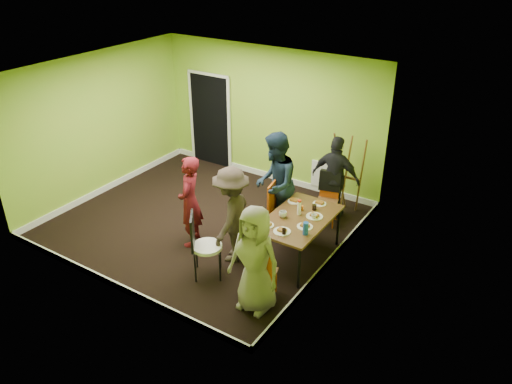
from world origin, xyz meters
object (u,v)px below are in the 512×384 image
chair_left_near (243,231)px  chair_front_end (262,272)px  person_standing (190,202)px  person_front_end (255,260)px  thermos (299,208)px  person_left_near (232,215)px  chair_back_end (329,186)px  chair_left_far (278,208)px  dining_table (299,221)px  blue_bottle (306,228)px  orange_bottle (302,208)px  person_back_end (336,178)px  easel (349,176)px  chair_bentwood (202,242)px  person_left_far (275,184)px

chair_left_near → chair_front_end: size_ratio=0.96×
person_standing → person_front_end: bearing=43.0°
thermos → person_left_near: (-0.84, -0.66, -0.06)m
person_left_near → chair_back_end: bearing=144.8°
chair_left_far → thermos: chair_left_far is taller
dining_table → person_standing: 1.82m
blue_bottle → person_standing: bearing=-174.4°
person_left_near → person_standing: bearing=-103.6°
dining_table → person_front_end: person_front_end is taller
chair_front_end → thermos: bearing=78.6°
orange_bottle → person_back_end: 1.31m
easel → chair_back_end: bearing=-123.5°
chair_front_end → person_back_end: bearing=76.5°
chair_left_near → person_standing: (-0.95, -0.13, 0.31)m
chair_bentwood → orange_bottle: bearing=111.0°
person_left_near → person_left_far: bearing=158.4°
chair_left_far → chair_back_end: (0.45, 1.05, 0.09)m
dining_table → easel: size_ratio=0.94×
dining_table → easel: (0.09, 1.73, 0.10)m
person_standing → easel: bearing=119.0°
person_left_far → person_back_end: person_left_far is taller
chair_bentwood → person_standing: size_ratio=0.67×
dining_table → orange_bottle: bearing=106.4°
dining_table → person_front_end: (0.07, -1.39, 0.10)m
easel → chair_front_end: bearing=-90.3°
chair_left_far → chair_back_end: bearing=146.2°
blue_bottle → person_left_far: bearing=139.8°
dining_table → chair_left_far: (-0.58, 0.36, -0.12)m
chair_left_far → blue_bottle: bearing=40.1°
dining_table → person_back_end: bearing=93.2°
person_standing → thermos: bearing=88.9°
dining_table → person_left_near: size_ratio=0.94×
person_left_far → person_left_near: 1.10m
person_front_end → blue_bottle: bearing=77.3°
person_back_end → orange_bottle: bearing=90.6°
dining_table → chair_left_near: bearing=-150.2°
person_standing → person_front_end: (1.79, -0.81, 0.01)m
chair_front_end → orange_bottle: bearing=78.9°
chair_bentwood → person_front_end: person_front_end is taller
dining_table → chair_left_near: (-0.78, -0.44, -0.22)m
person_standing → person_back_end: bearing=119.7°
chair_left_near → person_left_near: (-0.12, -0.13, 0.32)m
chair_left_far → thermos: size_ratio=4.50×
person_left_near → person_back_end: bearing=145.2°
easel → blue_bottle: (0.22, -2.11, 0.06)m
chair_bentwood → person_front_end: 1.12m
blue_bottle → person_front_end: size_ratio=0.13×
orange_bottle → chair_front_end: bearing=-84.3°
dining_table → chair_left_far: 0.69m
chair_front_end → person_back_end: size_ratio=0.56×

